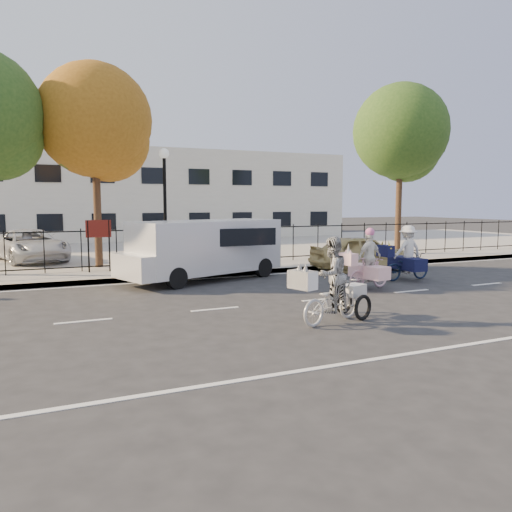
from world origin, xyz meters
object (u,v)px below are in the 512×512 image
zebra_trike (332,290)px  gold_sedan (362,253)px  lot_car_b (30,245)px  lot_car_d (214,243)px  bull_bike (407,258)px  white_van (204,247)px  lamppost (165,187)px  unicorn_bike (368,267)px

zebra_trike → gold_sedan: size_ratio=0.54×
lot_car_b → gold_sedan: bearing=-47.3°
lot_car_b → lot_car_d: lot_car_b is taller
bull_bike → lot_car_b: bearing=49.3°
white_van → gold_sedan: white_van is taller
lamppost → lot_car_b: size_ratio=0.93×
white_van → lot_car_b: size_ratio=1.27×
white_van → bull_bike: bearing=-43.4°
lamppost → lot_car_b: (-4.55, 4.45, -2.31)m
lamppost → bull_bike: bearing=-36.9°
unicorn_bike → lot_car_d: size_ratio=0.49×
white_van → lot_car_d: white_van is taller
lot_car_d → lot_car_b: bearing=175.2°
unicorn_bike → lot_car_d: bearing=1.9°
zebra_trike → unicorn_bike: bearing=-64.7°
zebra_trike → unicorn_bike: (3.24, 3.07, -0.04)m
unicorn_bike → zebra_trike: bearing=124.2°
lot_car_d → white_van: bearing=-104.9°
unicorn_bike → gold_sedan: bearing=-42.7°
unicorn_bike → gold_sedan: unicorn_bike is taller
bull_bike → lot_car_b: 14.81m
lamppost → zebra_trike: size_ratio=2.03×
lamppost → zebra_trike: lamppost is taller
white_van → unicorn_bike: bearing=-62.5°
zebra_trike → gold_sedan: zebra_trike is taller
zebra_trike → white_van: 6.79m
gold_sedan → lot_car_b: (-11.42, 6.97, 0.13)m
zebra_trike → gold_sedan: bearing=-58.4°
lot_car_d → gold_sedan: bearing=-45.6°
zebra_trike → bull_bike: zebra_trike is taller
zebra_trike → lot_car_b: bearing=5.4°
bull_bike → gold_sedan: bearing=-2.6°
bull_bike → unicorn_bike: bearing=111.6°
unicorn_bike → white_van: (-3.85, 3.69, 0.41)m
unicorn_bike → bull_bike: 2.38m
white_van → gold_sedan: bearing=-20.8°
lamppost → lot_car_d: lamppost is taller
lamppost → white_van: size_ratio=0.73×
lamppost → lot_car_d: 4.64m
bull_bike → lot_car_d: 8.85m
lamppost → gold_sedan: (6.86, -2.52, -2.45)m
unicorn_bike → lot_car_d: 9.00m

